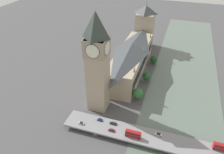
{
  "coord_description": "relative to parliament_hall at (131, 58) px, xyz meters",
  "views": [
    {
      "loc": [
        -25.16,
        168.98,
        111.14
      ],
      "look_at": [
        19.02,
        36.53,
        20.23
      ],
      "focal_mm": 35.0,
      "sensor_mm": 36.0,
      "label": 1
    }
  ],
  "objects": [
    {
      "name": "car_southbound_mid",
      "position": [
        -37.47,
        76.38,
        -9.68
      ],
      "size": [
        4.51,
        1.91,
        1.4
      ],
      "color": "silver",
      "rests_on": "road_bridge"
    },
    {
      "name": "tree_embankment_near",
      "position": [
        -18.41,
        -21.36,
        -9.17
      ],
      "size": [
        7.45,
        7.45,
        9.11
      ],
      "color": "brown",
      "rests_on": "ground_plane"
    },
    {
      "name": "tree_embankment_mid",
      "position": [
        -16.18,
        41.18,
        -7.67
      ],
      "size": [
        8.45,
        8.45,
        11.11
      ],
      "color": "brown",
      "rests_on": "ground_plane"
    },
    {
      "name": "double_decker_bus_lead",
      "position": [
        -74.79,
        76.14,
        -7.77
      ],
      "size": [
        10.61,
        2.57,
        4.74
      ],
      "color": "red",
      "rests_on": "road_bridge"
    },
    {
      "name": "double_decker_bus_rear",
      "position": [
        -22.46,
        82.77,
        -7.76
      ],
      "size": [
        10.05,
        2.53,
        4.74
      ],
      "color": "red",
      "rests_on": "road_bridge"
    },
    {
      "name": "tree_embankment_far",
      "position": [
        -17.7,
        12.87,
        -8.58
      ],
      "size": [
        7.57,
        7.57,
        9.76
      ],
      "color": "brown",
      "rests_on": "ground_plane"
    },
    {
      "name": "river_water",
      "position": [
        -50.29,
        8.0,
        -14.39
      ],
      "size": [
        59.03,
        360.0,
        0.3
      ],
      "primitive_type": "cube",
      "color": "slate",
      "rests_on": "ground_plane"
    },
    {
      "name": "clock_tower",
      "position": [
        10.53,
        57.24,
        24.91
      ],
      "size": [
        14.84,
        14.84,
        73.74
      ],
      "color": "tan",
      "rests_on": "ground_plane"
    },
    {
      "name": "road_bridge",
      "position": [
        -50.29,
        79.56,
        -11.22
      ],
      "size": [
        150.07,
        15.06,
        4.15
      ],
      "color": "slate",
      "rests_on": "ground_plane"
    },
    {
      "name": "car_southbound_lead",
      "position": [
        2.55,
        75.86,
        -9.69
      ],
      "size": [
        3.82,
        1.76,
        1.41
      ],
      "color": "navy",
      "rests_on": "road_bridge"
    },
    {
      "name": "victoria_tower",
      "position": [
        0.06,
        -59.97,
        9.53
      ],
      "size": [
        19.06,
        19.06,
        52.14
      ],
      "color": "tan",
      "rests_on": "ground_plane"
    },
    {
      "name": "car_northbound_mid",
      "position": [
        13.35,
        82.81,
        -9.7
      ],
      "size": [
        3.93,
        1.91,
        1.37
      ],
      "color": "silver",
      "rests_on": "road_bridge"
    },
    {
      "name": "car_northbound_lead",
      "position": [
        -7.2,
        76.13,
        -9.73
      ],
      "size": [
        4.77,
        1.87,
        1.28
      ],
      "color": "black",
      "rests_on": "road_bridge"
    },
    {
      "name": "car_northbound_tail",
      "position": [
        -8.1,
        82.38,
        -9.71
      ],
      "size": [
        4.44,
        1.78,
        1.37
      ],
      "color": "maroon",
      "rests_on": "road_bridge"
    },
    {
      "name": "ground_plane",
      "position": [
        -14.77,
        8.0,
        -14.54
      ],
      "size": [
        600.0,
        600.0,
        0.0
      ],
      "primitive_type": "plane",
      "color": "#4C4C4F"
    },
    {
      "name": "parliament_hall",
      "position": [
        0.0,
        0.0,
        0.0
      ],
      "size": [
        24.01,
        92.88,
        29.28
      ],
      "color": "tan",
      "rests_on": "ground_plane"
    }
  ]
}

